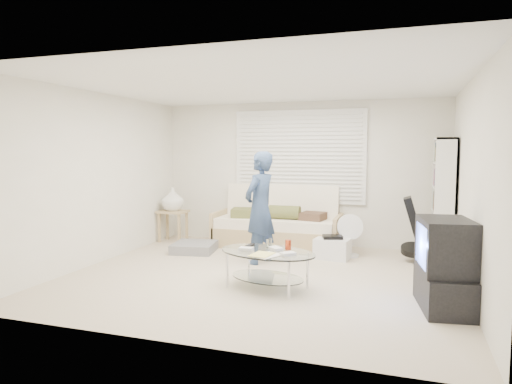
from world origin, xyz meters
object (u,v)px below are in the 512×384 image
(futon_sofa, at_px, (278,227))
(bookshelf, at_px, (443,200))
(tv_unit, at_px, (444,266))
(coffee_table, at_px, (268,258))

(futon_sofa, bearing_deg, bookshelf, -5.25)
(futon_sofa, relative_size, bookshelf, 1.17)
(tv_unit, height_order, coffee_table, tv_unit)
(futon_sofa, height_order, bookshelf, bookshelf)
(tv_unit, bearing_deg, futon_sofa, 135.15)
(tv_unit, bearing_deg, coffee_table, 176.56)
(bookshelf, bearing_deg, futon_sofa, 174.75)
(futon_sofa, xyz_separation_m, coffee_table, (0.53, -2.36, 0.02))
(futon_sofa, distance_m, tv_unit, 3.51)
(futon_sofa, height_order, coffee_table, futon_sofa)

